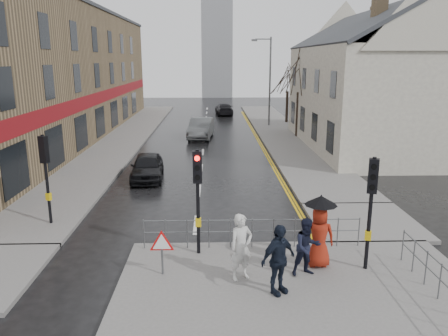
{
  "coord_description": "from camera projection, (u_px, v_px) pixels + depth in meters",
  "views": [
    {
      "loc": [
        0.67,
        -12.78,
        6.2
      ],
      "look_at": [
        1.13,
        4.33,
        1.92
      ],
      "focal_mm": 35.0,
      "sensor_mm": 36.0,
      "label": 1
    }
  ],
  "objects": [
    {
      "name": "warning_sign",
      "position": [
        162.0,
        245.0,
        12.43
      ],
      "size": [
        0.8,
        0.07,
        1.35
      ],
      "color": "#595B5E",
      "rests_on": "near_pavement"
    },
    {
      "name": "pavement_bridge_right",
      "position": [
        363.0,
        221.0,
        16.94
      ],
      "size": [
        4.0,
        4.2,
        0.14
      ],
      "primitive_type": "cube",
      "color": "#605E5B",
      "rests_on": "ground"
    },
    {
      "name": "traffic_signal_far_left",
      "position": [
        45.0,
        164.0,
        16.05
      ],
      "size": [
        0.34,
        0.33,
        3.4
      ],
      "color": "black",
      "rests_on": "left_pavement"
    },
    {
      "name": "ground",
      "position": [
        192.0,
        260.0,
        13.88
      ],
      "size": [
        120.0,
        120.0,
        0.0
      ],
      "primitive_type": "plane",
      "color": "black",
      "rests_on": "ground"
    },
    {
      "name": "car_mid",
      "position": [
        201.0,
        128.0,
        35.03
      ],
      "size": [
        2.17,
        4.97,
        1.59
      ],
      "primitive_type": "imported",
      "rotation": [
        0.0,
        0.0,
        -0.1
      ],
      "color": "#4D5052",
      "rests_on": "ground"
    },
    {
      "name": "right_pavement",
      "position": [
        279.0,
        131.0,
        38.27
      ],
      "size": [
        4.0,
        40.0,
        0.14
      ],
      "primitive_type": "cube",
      "color": "#605E5B",
      "rests_on": "ground"
    },
    {
      "name": "pedestrian_a",
      "position": [
        241.0,
        247.0,
        12.19
      ],
      "size": [
        0.83,
        0.73,
        1.91
      ],
      "primitive_type": "imported",
      "rotation": [
        0.0,
        0.0,
        0.48
      ],
      "color": "silver",
      "rests_on": "near_pavement"
    },
    {
      "name": "pedestrian_b",
      "position": [
        307.0,
        247.0,
        12.43
      ],
      "size": [
        0.96,
        0.83,
        1.71
      ],
      "primitive_type": "imported",
      "rotation": [
        0.0,
        0.0,
        0.25
      ],
      "color": "black",
      "rests_on": "near_pavement"
    },
    {
      "name": "left_pavement",
      "position": [
        126.0,
        135.0,
        35.99
      ],
      "size": [
        4.0,
        44.0,
        0.14
      ],
      "primitive_type": "cube",
      "color": "#605E5B",
      "rests_on": "ground"
    },
    {
      "name": "traffic_signal_near_right",
      "position": [
        372.0,
        194.0,
        12.44
      ],
      "size": [
        0.34,
        0.33,
        3.4
      ],
      "color": "black",
      "rests_on": "near_pavement"
    },
    {
      "name": "pedestrian_with_umbrella",
      "position": [
        319.0,
        230.0,
        12.89
      ],
      "size": [
        0.96,
        0.96,
        2.21
      ],
      "color": "maroon",
      "rests_on": "near_pavement"
    },
    {
      "name": "pedestrian_d",
      "position": [
        278.0,
        260.0,
        11.42
      ],
      "size": [
        1.19,
        1.03,
        1.92
      ],
      "primitive_type": "imported",
      "rotation": [
        0.0,
        0.0,
        0.6
      ],
      "color": "black",
      "rests_on": "near_pavement"
    },
    {
      "name": "near_pavement",
      "position": [
        310.0,
        320.0,
        10.55
      ],
      "size": [
        10.0,
        9.0,
        0.14
      ],
      "primitive_type": "cube",
      "color": "#605E5B",
      "rests_on": "ground"
    },
    {
      "name": "church_tower",
      "position": [
        217.0,
        41.0,
        71.85
      ],
      "size": [
        5.0,
        5.0,
        18.0
      ],
      "primitive_type": "cube",
      "color": "gray",
      "rests_on": "ground"
    },
    {
      "name": "street_lamp",
      "position": [
        268.0,
        76.0,
        40.04
      ],
      "size": [
        1.83,
        0.25,
        8.0
      ],
      "color": "#595B5E",
      "rests_on": "right_pavement"
    },
    {
      "name": "tree_far",
      "position": [
        288.0,
        78.0,
        42.1
      ],
      "size": [
        2.4,
        2.4,
        5.64
      ],
      "color": "black",
      "rests_on": "right_pavement"
    },
    {
      "name": "tree_near",
      "position": [
        299.0,
        73.0,
        34.16
      ],
      "size": [
        2.4,
        2.4,
        6.58
      ],
      "color": "black",
      "rests_on": "right_pavement"
    },
    {
      "name": "building_left_terrace",
      "position": [
        48.0,
        75.0,
        33.68
      ],
      "size": [
        8.0,
        42.0,
        10.0
      ],
      "primitive_type": "cube",
      "color": "olive",
      "rests_on": "ground"
    },
    {
      "name": "guard_railing_side",
      "position": [
        441.0,
        274.0,
        11.18
      ],
      "size": [
        0.04,
        4.54,
        1.0
      ],
      "color": "#595B5E",
      "rests_on": "near_pavement"
    },
    {
      "name": "building_right_cream",
      "position": [
        374.0,
        80.0,
        30.48
      ],
      "size": [
        9.0,
        16.4,
        10.1
      ],
      "color": "beige",
      "rests_on": "ground"
    },
    {
      "name": "car_far",
      "position": [
        224.0,
        109.0,
        49.55
      ],
      "size": [
        2.1,
        4.58,
        1.3
      ],
      "primitive_type": "imported",
      "rotation": [
        0.0,
        0.0,
        3.21
      ],
      "color": "black",
      "rests_on": "ground"
    },
    {
      "name": "traffic_signal_near_left",
      "position": [
        198.0,
        184.0,
        13.48
      ],
      "size": [
        0.28,
        0.27,
        3.4
      ],
      "color": "black",
      "rests_on": "near_pavement"
    },
    {
      "name": "guard_railing_front",
      "position": [
        252.0,
        227.0,
        14.3
      ],
      "size": [
        7.14,
        0.04,
        1.0
      ],
      "color": "#595B5E",
      "rests_on": "near_pavement"
    },
    {
      "name": "car_parked",
      "position": [
        147.0,
        167.0,
        23.02
      ],
      "size": [
        1.88,
        4.11,
        1.37
      ],
      "primitive_type": "imported",
      "rotation": [
        0.0,
        0.0,
        0.07
      ],
      "color": "black",
      "rests_on": "ground"
    }
  ]
}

